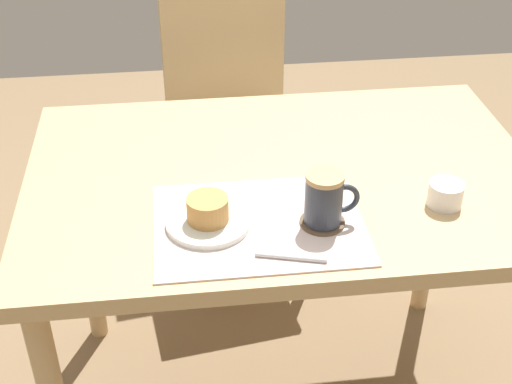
# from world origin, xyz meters

# --- Properties ---
(dining_table) EXTENTS (1.10, 0.73, 0.73)m
(dining_table) POSITION_xyz_m (0.00, 0.00, 0.64)
(dining_table) COLOR tan
(dining_table) RESTS_ON ground_plane
(wooden_chair) EXTENTS (0.48, 0.48, 0.89)m
(wooden_chair) POSITION_xyz_m (-0.05, 0.69, 0.49)
(wooden_chair) COLOR #D1B27F
(wooden_chair) RESTS_ON ground_plane
(placemat) EXTENTS (0.41, 0.31, 0.00)m
(placemat) POSITION_xyz_m (-0.08, -0.19, 0.74)
(placemat) COLOR silver
(placemat) RESTS_ON dining_table
(pastry_plate) EXTENTS (0.16, 0.16, 0.01)m
(pastry_plate) POSITION_xyz_m (-0.17, -0.18, 0.74)
(pastry_plate) COLOR silver
(pastry_plate) RESTS_ON placemat
(pastry) EXTENTS (0.08, 0.08, 0.05)m
(pastry) POSITION_xyz_m (-0.17, -0.18, 0.77)
(pastry) COLOR tan
(pastry) RESTS_ON pastry_plate
(coffee_coaster) EXTENTS (0.09, 0.09, 0.00)m
(coffee_coaster) POSITION_xyz_m (0.05, -0.20, 0.74)
(coffee_coaster) COLOR brown
(coffee_coaster) RESTS_ON placemat
(coffee_mug) EXTENTS (0.11, 0.07, 0.11)m
(coffee_mug) POSITION_xyz_m (0.05, -0.20, 0.80)
(coffee_mug) COLOR #2D333D
(coffee_mug) RESTS_ON coffee_coaster
(teaspoon) EXTENTS (0.13, 0.04, 0.01)m
(teaspoon) POSITION_xyz_m (-0.03, -0.30, 0.74)
(teaspoon) COLOR silver
(teaspoon) RESTS_ON placemat
(sugar_bowl) EXTENTS (0.07, 0.07, 0.05)m
(sugar_bowl) POSITION_xyz_m (0.30, -0.16, 0.76)
(sugar_bowl) COLOR white
(sugar_bowl) RESTS_ON dining_table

